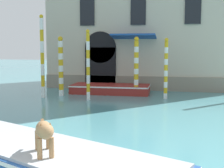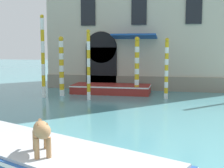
{
  "view_description": "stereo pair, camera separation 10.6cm",
  "coord_description": "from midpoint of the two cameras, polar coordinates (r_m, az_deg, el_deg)",
  "views": [
    {
      "loc": [
        2.87,
        -3.21,
        2.82
      ],
      "look_at": [
        0.07,
        9.99,
        1.2
      ],
      "focal_mm": 50.0,
      "sensor_mm": 36.0,
      "label": 1
    },
    {
      "loc": [
        2.97,
        -3.19,
        2.82
      ],
      "look_at": [
        0.07,
        9.99,
        1.2
      ],
      "focal_mm": 50.0,
      "sensor_mm": 36.0,
      "label": 2
    }
  ],
  "objects": [
    {
      "name": "mooring_pole_0",
      "position": [
        16.44,
        -4.13,
        3.52
      ],
      "size": [
        0.19,
        0.19,
        3.71
      ],
      "color": "white",
      "rests_on": "ground_plane"
    },
    {
      "name": "mooring_pole_5",
      "position": [
        17.0,
        10.11,
        2.82
      ],
      "size": [
        0.21,
        0.21,
        3.29
      ],
      "color": "white",
      "rests_on": "ground_plane"
    },
    {
      "name": "boat_moored_near_palazzo",
      "position": [
        18.94,
        -0.0,
        -0.87
      ],
      "size": [
        4.76,
        1.98,
        0.53
      ],
      "rotation": [
        0.0,
        0.0,
        0.02
      ],
      "color": "maroon",
      "rests_on": "ground_plane"
    },
    {
      "name": "mooring_pole_2",
      "position": [
        18.12,
        -9.06,
        3.29
      ],
      "size": [
        0.28,
        0.28,
        3.4
      ],
      "color": "white",
      "rests_on": "ground_plane"
    },
    {
      "name": "boat_foreground",
      "position": [
        7.43,
        -12.69,
        -12.96
      ],
      "size": [
        6.93,
        4.49,
        0.61
      ],
      "rotation": [
        0.0,
        0.0,
        -0.4
      ],
      "color": "#234C8C",
      "rests_on": "ground_plane"
    },
    {
      "name": "mooring_pole_1",
      "position": [
        17.63,
        -12.35,
        4.98
      ],
      "size": [
        0.21,
        0.21,
        4.56
      ],
      "color": "white",
      "rests_on": "ground_plane"
    },
    {
      "name": "dog_on_deck",
      "position": [
        6.57,
        -12.3,
        -8.42
      ],
      "size": [
        0.7,
        1.04,
        0.76
      ],
      "rotation": [
        0.0,
        0.0,
        -1.06
      ],
      "color": "#997047",
      "rests_on": "boat_foreground"
    },
    {
      "name": "mooring_pole_4",
      "position": [
        17.94,
        4.74,
        3.28
      ],
      "size": [
        0.27,
        0.27,
        3.39
      ],
      "color": "white",
      "rests_on": "ground_plane"
    }
  ]
}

